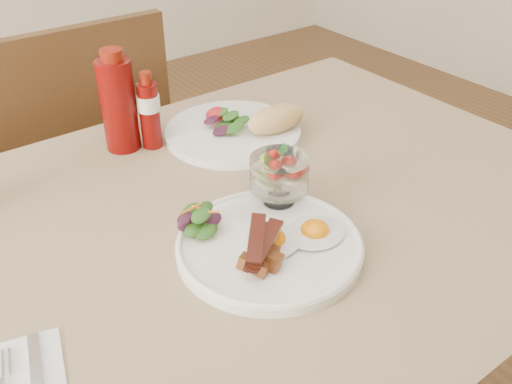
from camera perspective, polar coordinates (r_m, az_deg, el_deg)
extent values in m
cylinder|color=#53391A|center=(1.69, 6.61, -0.77)|extent=(0.06, 0.06, 0.71)
cube|color=#53391A|center=(0.93, -3.61, -3.99)|extent=(1.30, 0.85, 0.04)
cube|color=tan|center=(0.92, -3.65, -2.95)|extent=(1.33, 0.88, 0.00)
cylinder|color=#53391A|center=(1.62, -19.98, -10.49)|extent=(0.04, 0.04, 0.45)
cylinder|color=#53391A|center=(1.71, -8.70, -5.93)|extent=(0.04, 0.04, 0.45)
cylinder|color=#53391A|center=(1.90, -23.63, -4.13)|extent=(0.04, 0.04, 0.45)
cylinder|color=#53391A|center=(1.98, -13.84, -0.52)|extent=(0.04, 0.04, 0.45)
cube|color=#53391A|center=(1.66, -17.88, 1.51)|extent=(0.42, 0.42, 0.03)
cube|color=#53391A|center=(1.38, -16.48, 6.33)|extent=(0.42, 0.03, 0.46)
cylinder|color=white|center=(0.85, 1.35, -5.47)|extent=(0.28, 0.28, 0.02)
ellipsoid|color=white|center=(0.86, 5.91, -4.07)|extent=(0.11, 0.11, 0.01)
ellipsoid|color=orange|center=(0.86, 5.93, -3.77)|extent=(0.04, 0.04, 0.03)
ellipsoid|color=white|center=(0.84, 1.53, -4.94)|extent=(0.11, 0.11, 0.01)
ellipsoid|color=orange|center=(0.84, 1.53, -4.63)|extent=(0.04, 0.04, 0.03)
cube|color=brown|center=(0.81, -0.19, -6.57)|extent=(0.03, 0.03, 0.02)
cube|color=brown|center=(0.81, 1.35, -6.19)|extent=(0.03, 0.03, 0.02)
cube|color=brown|center=(0.79, 0.54, -7.61)|extent=(0.02, 0.02, 0.02)
cube|color=brown|center=(0.83, 0.58, -5.46)|extent=(0.03, 0.03, 0.02)
cube|color=brown|center=(0.80, 1.69, -6.96)|extent=(0.03, 0.03, 0.02)
cube|color=brown|center=(0.80, -1.02, -7.02)|extent=(0.02, 0.02, 0.02)
cube|color=brown|center=(0.80, 0.63, -5.31)|extent=(0.03, 0.03, 0.02)
cube|color=brown|center=(0.79, 0.49, -5.99)|extent=(0.02, 0.02, 0.02)
cube|color=brown|center=(0.81, 0.55, -4.87)|extent=(0.03, 0.03, 0.02)
cube|color=#54180E|center=(0.80, 0.25, -5.42)|extent=(0.09, 0.08, 0.01)
cube|color=#54180E|center=(0.79, 0.92, -5.10)|extent=(0.10, 0.07, 0.01)
cube|color=#54180E|center=(0.79, 0.03, -4.62)|extent=(0.08, 0.09, 0.01)
ellipsoid|color=#194712|center=(0.87, -5.67, -3.68)|extent=(0.05, 0.04, 0.01)
ellipsoid|color=#194712|center=(0.88, -4.68, -2.87)|extent=(0.04, 0.04, 0.01)
ellipsoid|color=#310F21|center=(0.88, -6.94, -3.15)|extent=(0.04, 0.03, 0.01)
ellipsoid|color=#194712|center=(0.85, -4.98, -3.88)|extent=(0.05, 0.04, 0.01)
ellipsoid|color=#194712|center=(0.85, -6.17, -3.66)|extent=(0.04, 0.03, 0.01)
ellipsoid|color=#310F21|center=(0.86, -4.33, -2.76)|extent=(0.04, 0.03, 0.01)
ellipsoid|color=#194712|center=(0.88, -6.35, -1.91)|extent=(0.04, 0.04, 0.01)
ellipsoid|color=#194712|center=(0.87, -5.24, -1.66)|extent=(0.04, 0.03, 0.01)
ellipsoid|color=#310F21|center=(0.85, -7.07, -2.67)|extent=(0.03, 0.03, 0.01)
ellipsoid|color=#194712|center=(0.85, -5.50, -2.34)|extent=(0.04, 0.03, 0.01)
cylinder|color=orange|center=(0.86, -5.46, -1.73)|extent=(0.02, 0.04, 0.01)
cylinder|color=orange|center=(0.86, -6.49, -1.69)|extent=(0.04, 0.01, 0.01)
cylinder|color=orange|center=(0.85, -4.87, -2.03)|extent=(0.03, 0.03, 0.01)
cylinder|color=white|center=(0.93, 2.29, -0.61)|extent=(0.05, 0.05, 0.01)
cylinder|color=white|center=(0.93, 2.31, 0.05)|extent=(0.02, 0.02, 0.02)
cylinder|color=white|center=(0.91, 2.35, 1.88)|extent=(0.10, 0.10, 0.05)
cylinder|color=beige|center=(0.91, 1.39, 1.18)|extent=(0.03, 0.03, 0.01)
cylinder|color=beige|center=(0.92, 3.27, 1.76)|extent=(0.03, 0.03, 0.01)
cylinder|color=beige|center=(0.92, 1.61, 2.20)|extent=(0.03, 0.03, 0.01)
cylinder|color=#A7CB3E|center=(0.90, 1.30, 2.73)|extent=(0.04, 0.04, 0.01)
cone|color=red|center=(0.90, 3.45, 3.02)|extent=(0.03, 0.03, 0.03)
cone|color=red|center=(0.88, 1.97, 2.72)|extent=(0.03, 0.03, 0.03)
cone|color=red|center=(0.90, 1.84, 3.85)|extent=(0.03, 0.03, 0.03)
ellipsoid|color=#318939|center=(0.89, 2.59, 4.13)|extent=(0.02, 0.01, 0.00)
ellipsoid|color=#318939|center=(0.90, 2.85, 4.50)|extent=(0.02, 0.01, 0.00)
cylinder|color=white|center=(1.17, -2.32, 6.00)|extent=(0.28, 0.28, 0.02)
ellipsoid|color=#194712|center=(1.15, -3.32, 6.41)|extent=(0.05, 0.04, 0.01)
ellipsoid|color=#194712|center=(1.18, -2.55, 7.27)|extent=(0.04, 0.04, 0.01)
ellipsoid|color=#310F21|center=(1.13, -3.50, 6.16)|extent=(0.04, 0.03, 0.01)
ellipsoid|color=#194712|center=(1.13, -2.15, 6.43)|extent=(0.05, 0.04, 0.01)
ellipsoid|color=#194712|center=(1.15, -1.44, 7.14)|extent=(0.04, 0.03, 0.01)
ellipsoid|color=#310F21|center=(1.16, -4.53, 7.18)|extent=(0.04, 0.03, 0.01)
ellipsoid|color=#194712|center=(1.16, -2.54, 7.62)|extent=(0.04, 0.03, 0.01)
ellipsoid|color=#194712|center=(1.17, -3.57, 7.95)|extent=(0.04, 0.03, 0.01)
ellipsoid|color=red|center=(1.18, -3.95, 7.57)|extent=(0.05, 0.04, 0.03)
ellipsoid|color=#E1B66B|center=(1.15, 2.05, 7.46)|extent=(0.15, 0.10, 0.05)
cylinder|color=#600705|center=(1.12, -13.57, 8.39)|extent=(0.07, 0.07, 0.18)
cylinder|color=maroon|center=(1.08, -14.27, 13.14)|extent=(0.04, 0.04, 0.02)
cylinder|color=#600705|center=(1.12, -10.57, 7.50)|extent=(0.05, 0.05, 0.13)
cylinder|color=white|center=(1.11, -10.71, 8.77)|extent=(0.05, 0.05, 0.03)
cylinder|color=maroon|center=(1.09, -10.98, 11.10)|extent=(0.03, 0.03, 0.02)
cube|color=silver|center=(0.76, -23.98, -15.36)|extent=(0.01, 0.04, 0.00)
cube|color=silver|center=(0.76, -23.41, -15.27)|extent=(0.01, 0.04, 0.00)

